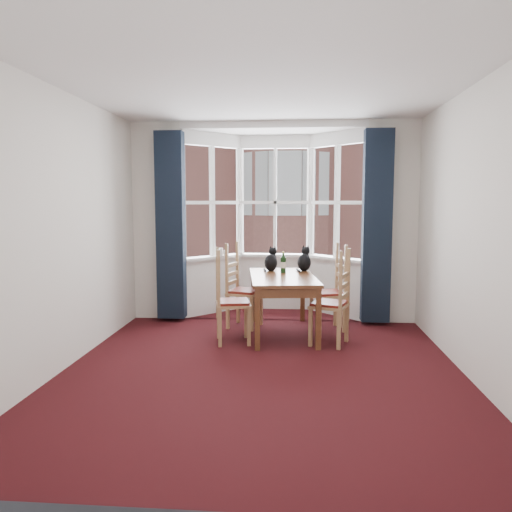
# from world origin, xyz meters

# --- Properties ---
(floor) EXTENTS (4.50, 4.50, 0.00)m
(floor) POSITION_xyz_m (0.00, 0.00, 0.00)
(floor) COLOR black
(floor) RESTS_ON ground
(ceiling) EXTENTS (4.50, 4.50, 0.00)m
(ceiling) POSITION_xyz_m (0.00, 0.00, 2.80)
(ceiling) COLOR white
(ceiling) RESTS_ON floor
(wall_left) EXTENTS (0.00, 4.50, 4.50)m
(wall_left) POSITION_xyz_m (-2.00, 0.00, 1.40)
(wall_left) COLOR silver
(wall_left) RESTS_ON floor
(wall_right) EXTENTS (0.00, 4.50, 4.50)m
(wall_right) POSITION_xyz_m (2.00, 0.00, 1.40)
(wall_right) COLOR silver
(wall_right) RESTS_ON floor
(wall_near) EXTENTS (4.00, 0.00, 4.00)m
(wall_near) POSITION_xyz_m (0.00, -2.25, 1.40)
(wall_near) COLOR silver
(wall_near) RESTS_ON floor
(wall_back_pier_left) EXTENTS (0.70, 0.12, 2.80)m
(wall_back_pier_left) POSITION_xyz_m (-1.65, 2.25, 1.40)
(wall_back_pier_left) COLOR silver
(wall_back_pier_left) RESTS_ON floor
(wall_back_pier_right) EXTENTS (0.70, 0.12, 2.80)m
(wall_back_pier_right) POSITION_xyz_m (1.65, 2.25, 1.40)
(wall_back_pier_right) COLOR silver
(wall_back_pier_right) RESTS_ON floor
(bay_window) EXTENTS (2.76, 0.94, 2.80)m
(bay_window) POSITION_xyz_m (0.00, 2.75, 1.40)
(bay_window) COLOR white
(bay_window) RESTS_ON floor
(curtain_left) EXTENTS (0.38, 0.22, 2.60)m
(curtain_left) POSITION_xyz_m (-1.42, 2.07, 1.35)
(curtain_left) COLOR black
(curtain_left) RESTS_ON floor
(curtain_right) EXTENTS (0.38, 0.22, 2.60)m
(curtain_right) POSITION_xyz_m (1.42, 2.07, 1.35)
(curtain_right) COLOR black
(curtain_right) RESTS_ON floor
(dining_table) EXTENTS (0.97, 1.57, 0.76)m
(dining_table) POSITION_xyz_m (0.16, 1.47, 0.67)
(dining_table) COLOR brown
(dining_table) RESTS_ON floor
(chair_left_near) EXTENTS (0.48, 0.49, 0.92)m
(chair_left_near) POSITION_xyz_m (-0.50, 1.03, 0.47)
(chair_left_near) COLOR #A77F51
(chair_left_near) RESTS_ON floor
(chair_left_far) EXTENTS (0.50, 0.51, 0.92)m
(chair_left_far) POSITION_xyz_m (-0.44, 1.81, 0.47)
(chair_left_far) COLOR #A77F51
(chair_left_far) RESTS_ON floor
(chair_right_near) EXTENTS (0.52, 0.53, 0.92)m
(chair_right_near) POSITION_xyz_m (0.82, 1.03, 0.47)
(chair_right_near) COLOR #A77F51
(chair_right_near) RESTS_ON floor
(chair_right_far) EXTENTS (0.49, 0.50, 0.92)m
(chair_right_far) POSITION_xyz_m (0.84, 1.76, 0.47)
(chair_right_far) COLOR #A77F51
(chair_right_far) RESTS_ON floor
(cat_left) EXTENTS (0.23, 0.28, 0.34)m
(cat_left) POSITION_xyz_m (-0.00, 1.91, 0.89)
(cat_left) COLOR black
(cat_left) RESTS_ON dining_table
(cat_right) EXTENTS (0.23, 0.29, 0.35)m
(cat_right) POSITION_xyz_m (0.45, 1.93, 0.89)
(cat_right) COLOR black
(cat_right) RESTS_ON dining_table
(wine_bottle) EXTENTS (0.07, 0.07, 0.28)m
(wine_bottle) POSITION_xyz_m (0.17, 1.72, 0.88)
(wine_bottle) COLOR black
(wine_bottle) RESTS_ON dining_table
(candle_tall) EXTENTS (0.06, 0.06, 0.12)m
(candle_tall) POSITION_xyz_m (-0.80, 2.60, 0.93)
(candle_tall) COLOR white
(candle_tall) RESTS_ON bay_window
(candle_short) EXTENTS (0.06, 0.06, 0.09)m
(candle_short) POSITION_xyz_m (-0.73, 2.63, 0.91)
(candle_short) COLOR white
(candle_short) RESTS_ON bay_window
(street) EXTENTS (80.00, 80.00, 0.00)m
(street) POSITION_xyz_m (0.00, 32.25, -6.00)
(street) COLOR #333335
(street) RESTS_ON ground
(tenement_building) EXTENTS (18.40, 7.80, 15.20)m
(tenement_building) POSITION_xyz_m (0.00, 14.01, 1.60)
(tenement_building) COLOR #A25F53
(tenement_building) RESTS_ON street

